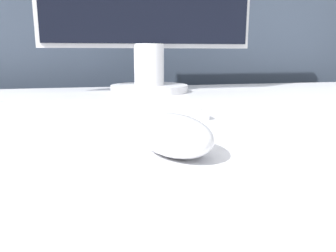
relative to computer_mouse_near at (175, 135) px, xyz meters
The scene contains 3 objects.
partition_panel 0.92m from the computer_mouse_near, 90.08° to the left, with size 5.00×0.03×1.21m.
computer_mouse_near is the anchor object (origin of this frame).
keyboard 0.26m from the computer_mouse_near, 116.25° to the left, with size 0.44×0.13×0.02m.
Camera 1 is at (-0.08, -0.51, 0.83)m, focal length 35.00 mm.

